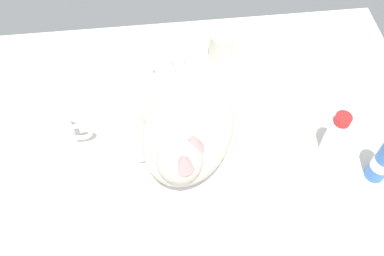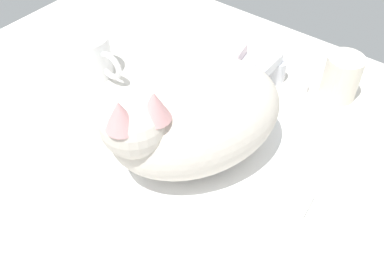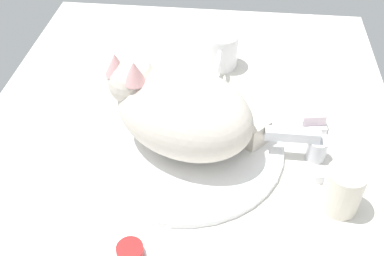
{
  "view_description": "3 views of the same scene",
  "coord_description": "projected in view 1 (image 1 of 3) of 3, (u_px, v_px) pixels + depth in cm",
  "views": [
    {
      "loc": [
        -4.72,
        -47.94,
        79.43
      ],
      "look_at": [
        0.78,
        1.34,
        6.86
      ],
      "focal_mm": 39.74,
      "sensor_mm": 36.0,
      "label": 1
    },
    {
      "loc": [
        26.34,
        -35.16,
        50.35
      ],
      "look_at": [
        0.51,
        -1.63,
        7.89
      ],
      "focal_mm": 40.39,
      "sensor_mm": 36.0,
      "label": 2
    },
    {
      "loc": [
        61.04,
        8.05,
        60.09
      ],
      "look_at": [
        0.72,
        1.53,
        5.71
      ],
      "focal_mm": 42.95,
      "sensor_mm": 36.0,
      "label": 3
    }
  ],
  "objects": [
    {
      "name": "soap_bar",
      "position": [
        134.0,
        68.0,
        1.03
      ],
      "size": [
        8.19,
        5.65,
        2.19
      ],
      "primitive_type": "cube",
      "rotation": [
        0.0,
        0.0,
        0.17
      ],
      "color": "silver",
      "rests_on": "soap_dish"
    },
    {
      "name": "soap_dish",
      "position": [
        134.0,
        72.0,
        1.05
      ],
      "size": [
        9.0,
        6.4,
        1.2
      ],
      "primitive_type": "cube",
      "color": "white",
      "rests_on": "ground_plane"
    },
    {
      "name": "coffee_mug",
      "position": [
        57.0,
        134.0,
        0.9
      ],
      "size": [
        11.75,
        7.81,
        8.0
      ],
      "color": "white",
      "rests_on": "ground_plane"
    },
    {
      "name": "cat",
      "position": [
        187.0,
        131.0,
        0.85
      ],
      "size": [
        26.77,
        31.12,
        17.34
      ],
      "color": "beige",
      "rests_on": "sink_basin"
    },
    {
      "name": "faucet",
      "position": [
        179.0,
        66.0,
        1.03
      ],
      "size": [
        13.24,
        11.45,
        6.2
      ],
      "color": "silver",
      "rests_on": "ground_plane"
    },
    {
      "name": "toothpaste_bottle",
      "position": [
        335.0,
        135.0,
        0.88
      ],
      "size": [
        4.04,
        4.04,
        12.15
      ],
      "color": "white",
      "rests_on": "ground_plane"
    },
    {
      "name": "sink_basin",
      "position": [
        189.0,
        150.0,
        0.92
      ],
      "size": [
        36.85,
        36.85,
        1.12
      ],
      "primitive_type": "cylinder",
      "color": "white",
      "rests_on": "ground_plane"
    },
    {
      "name": "rinse_cup",
      "position": [
        222.0,
        46.0,
        1.05
      ],
      "size": [
        6.28,
        6.28,
        8.14
      ],
      "color": "silver",
      "rests_on": "ground_plane"
    },
    {
      "name": "ground_plane",
      "position": [
        189.0,
        155.0,
        0.94
      ],
      "size": [
        110.0,
        82.5,
        3.0
      ],
      "primitive_type": "cube",
      "color": "silver"
    }
  ]
}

